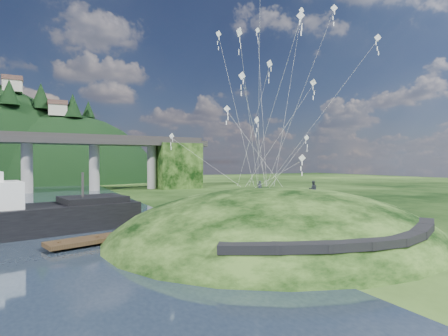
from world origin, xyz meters
name	(u,v)px	position (x,y,z in m)	size (l,w,h in m)	color
ground	(216,249)	(0.00, 0.00, 0.00)	(320.00, 320.00, 0.00)	black
grass_hill	(276,250)	(8.00, 2.00, -1.50)	(36.00, 32.00, 13.00)	black
footpath	(366,238)	(7.46, -9.74, 2.08)	(22.29, 5.84, 0.83)	black
work_barge	(10,215)	(-16.44, 14.43, 2.19)	(25.76, 11.21, 8.73)	black
wooden_dock	(129,234)	(-5.87, 7.52, 0.48)	(15.48, 6.39, 1.10)	#322314
kite_flyers	(302,181)	(10.28, 0.69, 5.73)	(5.57, 3.63, 1.78)	#292C36
kite_swarm	(276,62)	(8.17, 2.29, 18.09)	(16.79, 16.76, 21.18)	white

